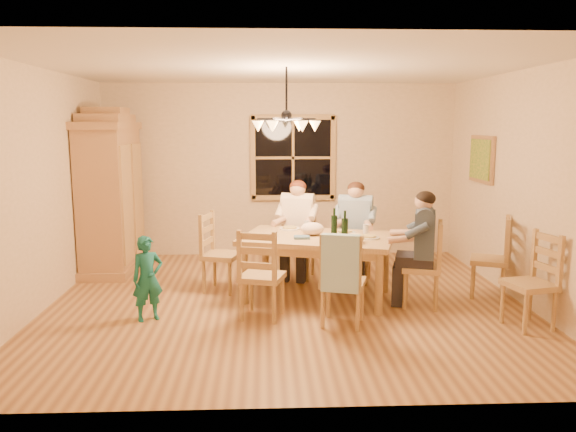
{
  "coord_description": "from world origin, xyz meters",
  "views": [
    {
      "loc": [
        -0.25,
        -6.36,
        2.08
      ],
      "look_at": [
        0.02,
        0.1,
        1.01
      ],
      "focal_mm": 35.0,
      "sensor_mm": 36.0,
      "label": 1
    }
  ],
  "objects_px": {
    "chair_end_right": "(421,280)",
    "child": "(148,278)",
    "armoire": "(111,197)",
    "wine_bottle_b": "(345,225)",
    "adult_plaid_man": "(355,219)",
    "chair_spare_back": "(488,272)",
    "chandelier": "(286,124)",
    "chair_far_left": "(297,256)",
    "wine_bottle_a": "(334,222)",
    "chair_near_left": "(262,290)",
    "chair_far_right": "(354,259)",
    "adult_woman": "(298,217)",
    "adult_slate_man": "(423,234)",
    "chair_spare_front": "(528,299)",
    "chair_end_left": "(222,267)",
    "chair_near_right": "(343,296)",
    "dining_table": "(317,244)"
  },
  "relations": [
    {
      "from": "adult_plaid_man",
      "to": "chair_spare_back",
      "type": "xyz_separation_m",
      "value": [
        1.51,
        -0.73,
        -0.54
      ]
    },
    {
      "from": "armoire",
      "to": "chair_end_right",
      "type": "distance_m",
      "value": 4.41
    },
    {
      "from": "chair_near_left",
      "to": "chair_end_left",
      "type": "distance_m",
      "value": 1.14
    },
    {
      "from": "chair_far_left",
      "to": "adult_woman",
      "type": "relative_size",
      "value": 1.13
    },
    {
      "from": "chair_far_left",
      "to": "chair_far_right",
      "type": "bearing_deg",
      "value": -180.0
    },
    {
      "from": "child",
      "to": "adult_woman",
      "type": "bearing_deg",
      "value": 15.79
    },
    {
      "from": "chair_near_left",
      "to": "chair_far_left",
      "type": "bearing_deg",
      "value": 90.0
    },
    {
      "from": "chair_spare_front",
      "to": "adult_woman",
      "type": "bearing_deg",
      "value": 35.41
    },
    {
      "from": "wine_bottle_a",
      "to": "chair_near_left",
      "type": "bearing_deg",
      "value": -140.87
    },
    {
      "from": "chandelier",
      "to": "chair_near_left",
      "type": "relative_size",
      "value": 0.78
    },
    {
      "from": "chair_near_left",
      "to": "chair_near_right",
      "type": "height_order",
      "value": "same"
    },
    {
      "from": "wine_bottle_b",
      "to": "child",
      "type": "xyz_separation_m",
      "value": [
        -2.17,
        -0.52,
        -0.47
      ]
    },
    {
      "from": "chair_near_right",
      "to": "chair_end_left",
      "type": "distance_m",
      "value": 1.85
    },
    {
      "from": "chair_end_right",
      "to": "adult_slate_man",
      "type": "bearing_deg",
      "value": 16.65
    },
    {
      "from": "adult_slate_man",
      "to": "wine_bottle_b",
      "type": "xyz_separation_m",
      "value": [
        -0.87,
        0.18,
        0.08
      ]
    },
    {
      "from": "chair_far_right",
      "to": "chandelier",
      "type": "bearing_deg",
      "value": 58.85
    },
    {
      "from": "chair_end_left",
      "to": "adult_slate_man",
      "type": "distance_m",
      "value": 2.49
    },
    {
      "from": "dining_table",
      "to": "chair_near_right",
      "type": "bearing_deg",
      "value": -78.75
    },
    {
      "from": "chair_far_right",
      "to": "child",
      "type": "relative_size",
      "value": 1.08
    },
    {
      "from": "wine_bottle_a",
      "to": "armoire",
      "type": "bearing_deg",
      "value": 154.76
    },
    {
      "from": "wine_bottle_a",
      "to": "adult_slate_man",
      "type": "bearing_deg",
      "value": -21.51
    },
    {
      "from": "chair_near_right",
      "to": "wine_bottle_b",
      "type": "distance_m",
      "value": 0.98
    },
    {
      "from": "chair_far_left",
      "to": "chair_spare_front",
      "type": "height_order",
      "value": "same"
    },
    {
      "from": "adult_woman",
      "to": "child",
      "type": "bearing_deg",
      "value": 60.34
    },
    {
      "from": "chair_far_left",
      "to": "chair_far_right",
      "type": "xyz_separation_m",
      "value": [
        0.75,
        -0.22,
        0.0
      ]
    },
    {
      "from": "armoire",
      "to": "wine_bottle_b",
      "type": "height_order",
      "value": "armoire"
    },
    {
      "from": "wine_bottle_a",
      "to": "chair_end_left",
      "type": "bearing_deg",
      "value": 166.94
    },
    {
      "from": "chandelier",
      "to": "chair_spare_back",
      "type": "xyz_separation_m",
      "value": [
        2.45,
        0.12,
        -1.77
      ]
    },
    {
      "from": "chandelier",
      "to": "adult_plaid_man",
      "type": "height_order",
      "value": "chandelier"
    },
    {
      "from": "adult_slate_man",
      "to": "child",
      "type": "distance_m",
      "value": 3.08
    },
    {
      "from": "adult_woman",
      "to": "wine_bottle_a",
      "type": "height_order",
      "value": "adult_woman"
    },
    {
      "from": "adult_slate_man",
      "to": "chair_spare_front",
      "type": "xyz_separation_m",
      "value": [
        0.91,
        -0.74,
        -0.54
      ]
    },
    {
      "from": "dining_table",
      "to": "wine_bottle_a",
      "type": "height_order",
      "value": "wine_bottle_a"
    },
    {
      "from": "chair_spare_front",
      "to": "chair_far_left",
      "type": "bearing_deg",
      "value": 35.41
    },
    {
      "from": "chair_near_right",
      "to": "chair_spare_back",
      "type": "relative_size",
      "value": 1.0
    },
    {
      "from": "chair_far_right",
      "to": "wine_bottle_b",
      "type": "relative_size",
      "value": 3.0
    },
    {
      "from": "chandelier",
      "to": "chair_spare_front",
      "type": "xyz_separation_m",
      "value": [
        2.45,
        -0.93,
        -1.77
      ]
    },
    {
      "from": "chair_end_right",
      "to": "chair_spare_back",
      "type": "distance_m",
      "value": 0.96
    },
    {
      "from": "chair_end_right",
      "to": "child",
      "type": "relative_size",
      "value": 1.08
    },
    {
      "from": "chair_near_left",
      "to": "adult_slate_man",
      "type": "bearing_deg",
      "value": 26.57
    },
    {
      "from": "chair_far_left",
      "to": "wine_bottle_b",
      "type": "height_order",
      "value": "wine_bottle_b"
    },
    {
      "from": "dining_table",
      "to": "chair_end_left",
      "type": "relative_size",
      "value": 2.01
    },
    {
      "from": "wine_bottle_b",
      "to": "adult_plaid_man",
      "type": "bearing_deg",
      "value": 73.07
    },
    {
      "from": "chandelier",
      "to": "chair_far_right",
      "type": "xyz_separation_m",
      "value": [
        0.94,
        0.85,
        -1.77
      ]
    },
    {
      "from": "adult_plaid_man",
      "to": "chair_spare_back",
      "type": "relative_size",
      "value": 0.88
    },
    {
      "from": "adult_woman",
      "to": "wine_bottle_b",
      "type": "relative_size",
      "value": 2.65
    },
    {
      "from": "chair_end_right",
      "to": "wine_bottle_b",
      "type": "distance_m",
      "value": 1.08
    },
    {
      "from": "armoire",
      "to": "chair_far_left",
      "type": "xyz_separation_m",
      "value": [
        2.61,
        -0.53,
        -0.75
      ]
    },
    {
      "from": "chandelier",
      "to": "child",
      "type": "height_order",
      "value": "chandelier"
    },
    {
      "from": "child",
      "to": "chair_spare_back",
      "type": "xyz_separation_m",
      "value": [
        3.95,
        0.66,
        -0.15
      ]
    }
  ]
}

